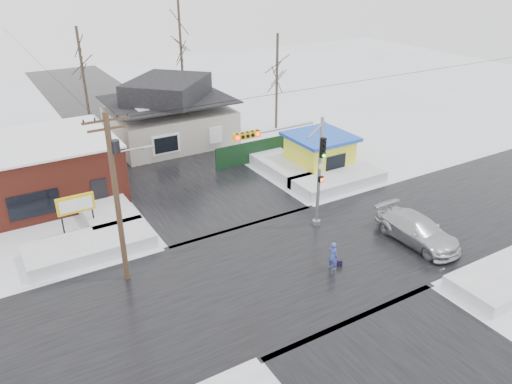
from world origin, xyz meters
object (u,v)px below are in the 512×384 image
kiosk (319,152)px  pedestrian (333,256)px  marquee_sign (76,205)px  traffic_signal (299,163)px  utility_pole (117,190)px  car (417,230)px

kiosk → pedestrian: 13.77m
pedestrian → marquee_sign: bearing=35.8°
marquee_sign → kiosk: 18.51m
traffic_signal → kiosk: 10.43m
utility_pole → marquee_sign: (-1.07, 5.99, -3.19)m
traffic_signal → marquee_sign: size_ratio=2.75×
kiosk → pedestrian: size_ratio=2.80×
kiosk → utility_pole: bearing=-159.6°
pedestrian → car: size_ratio=0.30×
marquee_sign → pedestrian: bearing=-45.3°
car → marquee_sign: bearing=145.4°
utility_pole → marquee_sign: 6.87m
utility_pole → car: 17.10m
traffic_signal → utility_pole: utility_pole is taller
traffic_signal → utility_pole: 10.39m
traffic_signal → kiosk: (7.07, 7.03, -3.08)m
kiosk → car: bearing=-98.4°
utility_pole → pedestrian: size_ratio=5.47×
utility_pole → pedestrian: 11.66m
traffic_signal → pedestrian: (-0.67, -4.34, -3.72)m
kiosk → car: size_ratio=0.84×
marquee_sign → utility_pole: bearing=-79.9°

